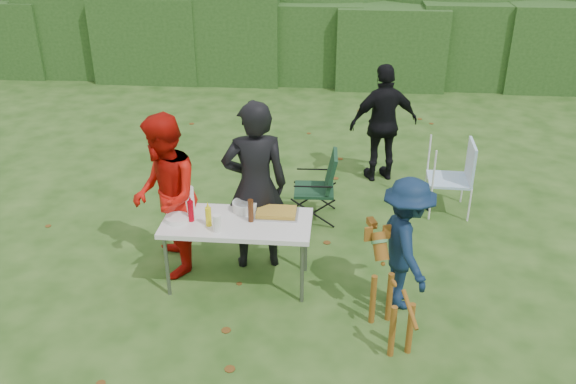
# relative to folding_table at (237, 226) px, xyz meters

# --- Properties ---
(ground) EXTENTS (80.00, 80.00, 0.00)m
(ground) POSITION_rel_folding_table_xyz_m (0.28, -0.28, -0.69)
(ground) COLOR #1E4211
(hedge_row) EXTENTS (22.00, 1.40, 1.70)m
(hedge_row) POSITION_rel_folding_table_xyz_m (0.28, 7.72, 0.16)
(hedge_row) COLOR #23471C
(hedge_row) RESTS_ON ground
(folding_table) EXTENTS (1.50, 0.70, 0.74)m
(folding_table) POSITION_rel_folding_table_xyz_m (0.00, 0.00, 0.00)
(folding_table) COLOR silver
(folding_table) RESTS_ON ground
(person_cook) EXTENTS (0.77, 0.60, 1.89)m
(person_cook) POSITION_rel_folding_table_xyz_m (0.14, 0.39, 0.26)
(person_cook) COLOR black
(person_cook) RESTS_ON ground
(person_red_jacket) EXTENTS (0.91, 1.02, 1.76)m
(person_red_jacket) POSITION_rel_folding_table_xyz_m (-0.78, 0.19, 0.20)
(person_red_jacket) COLOR #BE1008
(person_red_jacket) RESTS_ON ground
(person_black_puffy) EXTENTS (1.05, 0.68, 1.66)m
(person_black_puffy) POSITION_rel_folding_table_xyz_m (1.60, 2.76, 0.14)
(person_black_puffy) COLOR black
(person_black_puffy) RESTS_ON ground
(child) EXTENTS (0.71, 0.98, 1.37)m
(child) POSITION_rel_folding_table_xyz_m (1.67, -0.21, -0.00)
(child) COLOR #0E213D
(child) RESTS_ON ground
(dog) EXTENTS (0.67, 1.03, 0.91)m
(dog) POSITION_rel_folding_table_xyz_m (1.53, -0.75, -0.23)
(dog) COLOR brown
(dog) RESTS_ON ground
(camping_chair) EXTENTS (0.58, 0.58, 0.89)m
(camping_chair) POSITION_rel_folding_table_xyz_m (0.71, 1.48, -0.24)
(camping_chair) COLOR #163722
(camping_chair) RESTS_ON ground
(lawn_chair) EXTENTS (0.58, 0.58, 0.96)m
(lawn_chair) POSITION_rel_folding_table_xyz_m (2.40, 1.83, -0.21)
(lawn_chair) COLOR #67ADE4
(lawn_chair) RESTS_ON ground
(food_tray) EXTENTS (0.45, 0.30, 0.02)m
(food_tray) POSITION_rel_folding_table_xyz_m (0.38, 0.16, 0.06)
(food_tray) COLOR #B7B7BA
(food_tray) RESTS_ON folding_table
(focaccia_bread) EXTENTS (0.40, 0.26, 0.04)m
(focaccia_bread) POSITION_rel_folding_table_xyz_m (0.38, 0.16, 0.09)
(focaccia_bread) COLOR #B8902F
(focaccia_bread) RESTS_ON food_tray
(mustard_bottle) EXTENTS (0.06, 0.06, 0.20)m
(mustard_bottle) POSITION_rel_folding_table_xyz_m (-0.26, -0.12, 0.15)
(mustard_bottle) COLOR yellow
(mustard_bottle) RESTS_ON folding_table
(ketchup_bottle) EXTENTS (0.06, 0.06, 0.22)m
(ketchup_bottle) POSITION_rel_folding_table_xyz_m (-0.46, -0.04, 0.16)
(ketchup_bottle) COLOR #A9000F
(ketchup_bottle) RESTS_ON folding_table
(beer_bottle) EXTENTS (0.06, 0.06, 0.24)m
(beer_bottle) POSITION_rel_folding_table_xyz_m (0.14, 0.01, 0.17)
(beer_bottle) COLOR #47230F
(beer_bottle) RESTS_ON folding_table
(paper_towel_roll) EXTENTS (0.12, 0.12, 0.26)m
(paper_towel_roll) POSITION_rel_folding_table_xyz_m (-0.53, 0.19, 0.18)
(paper_towel_roll) COLOR white
(paper_towel_roll) RESTS_ON folding_table
(cup_stack) EXTENTS (0.08, 0.08, 0.18)m
(cup_stack) POSITION_rel_folding_table_xyz_m (-0.15, -0.23, 0.14)
(cup_stack) COLOR white
(cup_stack) RESTS_ON folding_table
(pasta_bowl) EXTENTS (0.26, 0.26, 0.10)m
(pasta_bowl) POSITION_rel_folding_table_xyz_m (0.05, 0.23, 0.10)
(pasta_bowl) COLOR silver
(pasta_bowl) RESTS_ON folding_table
(plate_stack) EXTENTS (0.24, 0.24, 0.05)m
(plate_stack) POSITION_rel_folding_table_xyz_m (-0.60, -0.05, 0.08)
(plate_stack) COLOR white
(plate_stack) RESTS_ON folding_table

